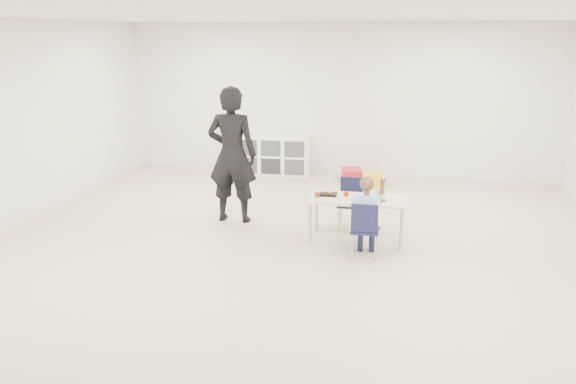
% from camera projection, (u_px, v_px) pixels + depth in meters
% --- Properties ---
extents(room, '(9.00, 9.02, 2.80)m').
position_uv_depth(room, '(288.00, 141.00, 6.97)').
color(room, beige).
rests_on(room, ground).
extents(table, '(1.25, 0.63, 0.57)m').
position_uv_depth(table, '(357.00, 220.00, 7.77)').
color(table, '#FFF4CB').
rests_on(table, ground).
extents(chair_near, '(0.33, 0.31, 0.69)m').
position_uv_depth(chair_near, '(365.00, 229.00, 7.22)').
color(chair_near, '#111334').
rests_on(chair_near, ground).
extents(chair_far, '(0.33, 0.31, 0.69)m').
position_uv_depth(chair_far, '(350.00, 204.00, 8.29)').
color(chair_far, '#111334').
rests_on(chair_far, ground).
extents(child, '(0.46, 0.46, 1.08)m').
position_uv_depth(child, '(366.00, 213.00, 7.17)').
color(child, '#BADBFC').
rests_on(child, chair_near).
extents(lunch_tray_near, '(0.22, 0.16, 0.03)m').
position_uv_depth(lunch_tray_near, '(369.00, 196.00, 7.74)').
color(lunch_tray_near, black).
rests_on(lunch_tray_near, table).
extents(lunch_tray_far, '(0.22, 0.16, 0.03)m').
position_uv_depth(lunch_tray_far, '(328.00, 194.00, 7.83)').
color(lunch_tray_far, black).
rests_on(lunch_tray_far, table).
extents(milk_carton, '(0.07, 0.07, 0.10)m').
position_uv_depth(milk_carton, '(357.00, 197.00, 7.55)').
color(milk_carton, white).
rests_on(milk_carton, table).
extents(bread_roll, '(0.09, 0.09, 0.07)m').
position_uv_depth(bread_roll, '(382.00, 199.00, 7.55)').
color(bread_roll, tan).
rests_on(bread_roll, table).
extents(apple_near, '(0.07, 0.07, 0.07)m').
position_uv_depth(apple_near, '(346.00, 194.00, 7.77)').
color(apple_near, maroon).
rests_on(apple_near, table).
extents(apple_far, '(0.07, 0.07, 0.07)m').
position_uv_depth(apple_far, '(317.00, 194.00, 7.74)').
color(apple_far, maroon).
rests_on(apple_far, table).
extents(cubby_shelf, '(1.40, 0.40, 0.70)m').
position_uv_depth(cubby_shelf, '(273.00, 155.00, 11.53)').
color(cubby_shelf, white).
rests_on(cubby_shelf, ground).
extents(adult, '(0.70, 0.46, 1.91)m').
position_uv_depth(adult, '(232.00, 155.00, 8.47)').
color(adult, black).
rests_on(adult, ground).
extents(bin_red, '(0.43, 0.51, 0.22)m').
position_uv_depth(bin_red, '(352.00, 175.00, 11.00)').
color(bin_red, red).
rests_on(bin_red, ground).
extents(bin_yellow, '(0.37, 0.46, 0.21)m').
position_uv_depth(bin_yellow, '(373.00, 179.00, 10.71)').
color(bin_yellow, gold).
rests_on(bin_yellow, ground).
extents(bin_blue, '(0.34, 0.42, 0.20)m').
position_uv_depth(bin_blue, '(375.00, 180.00, 10.70)').
color(bin_blue, '#173EB1').
rests_on(bin_blue, ground).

